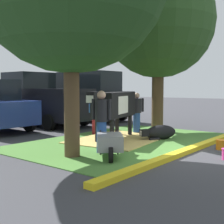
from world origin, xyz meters
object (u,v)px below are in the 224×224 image
(cow_holstein, at_px, (114,105))
(bucket_orange, at_px, (221,144))
(pickup_truck_black, at_px, (40,100))
(suv_black, at_px, (88,96))
(wheelbarrow, at_px, (110,142))
(shade_tree_right, at_px, (158,23))
(person_visitor_near, at_px, (137,112))
(person_visitor_far, at_px, (101,120))
(calf_lying, at_px, (160,132))
(person_handler, at_px, (96,112))

(cow_holstein, distance_m, bucket_orange, 3.52)
(pickup_truck_black, bearing_deg, suv_black, -8.50)
(wheelbarrow, height_order, suv_black, suv_black)
(suv_black, bearing_deg, shade_tree_right, -105.39)
(cow_holstein, xyz_separation_m, person_visitor_near, (1.64, 0.20, -0.33))
(suv_black, bearing_deg, person_visitor_far, -134.60)
(calf_lying, bearing_deg, person_handler, 102.40)
(person_handler, relative_size, suv_black, 0.33)
(person_visitor_far, distance_m, suv_black, 8.27)
(person_handler, distance_m, pickup_truck_black, 4.16)
(person_visitor_near, height_order, suv_black, suv_black)
(person_visitor_far, distance_m, wheelbarrow, 0.80)
(shade_tree_right, distance_m, suv_black, 5.91)
(person_visitor_near, bearing_deg, shade_tree_right, -18.77)
(suv_black, bearing_deg, bucket_orange, -112.59)
(pickup_truck_black, bearing_deg, person_handler, -100.06)
(cow_holstein, xyz_separation_m, calf_lying, (0.94, -1.20, -0.90))
(calf_lying, relative_size, person_visitor_near, 0.86)
(person_visitor_near, xyz_separation_m, person_visitor_far, (-3.48, -1.25, 0.07))
(cow_holstein, height_order, pickup_truck_black, pickup_truck_black)
(person_handler, relative_size, wheelbarrow, 1.10)
(cow_holstein, bearing_deg, wheelbarrow, -143.53)
(person_handler, xyz_separation_m, wheelbarrow, (-2.58, -2.76, -0.42))
(cow_holstein, distance_m, calf_lying, 1.77)
(person_handler, height_order, bucket_orange, person_handler)
(cow_holstein, distance_m, person_handler, 1.28)
(person_visitor_near, distance_m, suv_black, 5.20)
(person_visitor_near, height_order, wheelbarrow, person_visitor_near)
(cow_holstein, distance_m, suv_black, 6.25)
(person_handler, relative_size, person_visitor_far, 0.93)
(person_visitor_far, bearing_deg, pickup_truck_black, 64.69)
(calf_lying, relative_size, pickup_truck_black, 0.24)
(cow_holstein, relative_size, person_handler, 2.01)
(shade_tree_right, distance_m, cow_holstein, 4.01)
(calf_lying, xyz_separation_m, person_handler, (-0.52, 2.36, 0.57))
(person_visitor_far, bearing_deg, suv_black, 45.40)
(cow_holstein, bearing_deg, pickup_truck_black, 77.67)
(calf_lying, distance_m, bucket_orange, 2.16)
(cow_holstein, relative_size, pickup_truck_black, 0.56)
(shade_tree_right, height_order, calf_lying, shade_tree_right)
(bucket_orange, bearing_deg, person_handler, 91.93)
(cow_holstein, height_order, person_visitor_near, cow_holstein)
(cow_holstein, bearing_deg, calf_lying, -51.80)
(shade_tree_right, height_order, cow_holstein, shade_tree_right)
(calf_lying, bearing_deg, person_visitor_far, 177.04)
(person_visitor_far, xyz_separation_m, pickup_truck_black, (2.98, 6.30, 0.24))
(calf_lying, relative_size, person_handler, 0.85)
(pickup_truck_black, bearing_deg, calf_lying, -91.82)
(person_visitor_near, distance_m, bucket_orange, 3.74)
(shade_tree_right, xyz_separation_m, pickup_truck_black, (-1.46, 5.37, -3.07))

